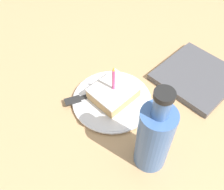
% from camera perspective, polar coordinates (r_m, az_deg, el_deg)
% --- Properties ---
extents(ground_plane, '(2.40, 2.40, 0.04)m').
position_cam_1_polar(ground_plane, '(0.76, 1.94, -3.24)').
color(ground_plane, tan).
rests_on(ground_plane, ground).
extents(plate, '(0.22, 0.22, 0.01)m').
position_cam_1_polar(plate, '(0.74, 0.00, -1.16)').
color(plate, silver).
rests_on(plate, ground_plane).
extents(cake_slice, '(0.10, 0.12, 0.12)m').
position_cam_1_polar(cake_slice, '(0.73, 0.04, 0.33)').
color(cake_slice, tan).
rests_on(cake_slice, plate).
extents(fork, '(0.09, 0.17, 0.01)m').
position_cam_1_polar(fork, '(0.74, -4.64, -0.06)').
color(fork, '#262626').
rests_on(fork, plate).
extents(bottle, '(0.08, 0.08, 0.25)m').
position_cam_1_polar(bottle, '(0.57, 9.18, -9.01)').
color(bottle, '#3F66A5').
rests_on(bottle, ground_plane).
extents(marble_board, '(0.21, 0.22, 0.02)m').
position_cam_1_polar(marble_board, '(0.84, 17.89, 3.87)').
color(marble_board, '#4C4C51').
rests_on(marble_board, ground_plane).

